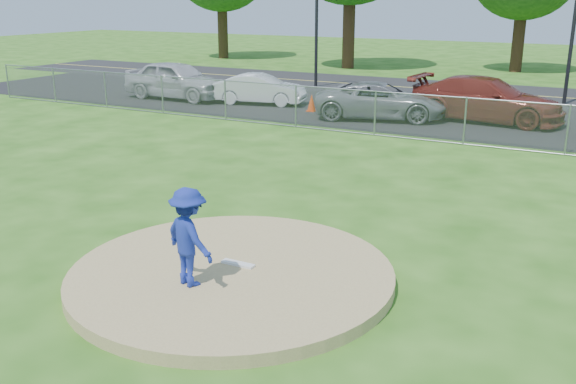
% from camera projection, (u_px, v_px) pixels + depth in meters
% --- Properties ---
extents(ground, '(120.00, 120.00, 0.00)m').
position_uv_depth(ground, '(413.00, 155.00, 19.16)').
color(ground, '#265813').
rests_on(ground, ground).
extents(pitchers_mound, '(5.40, 5.40, 0.20)m').
position_uv_depth(pitchers_mound, '(232.00, 275.00, 10.69)').
color(pitchers_mound, tan).
rests_on(pitchers_mound, ground).
extents(pitching_rubber, '(0.60, 0.15, 0.04)m').
position_uv_depth(pitching_rubber, '(238.00, 264.00, 10.83)').
color(pitching_rubber, white).
rests_on(pitching_rubber, pitchers_mound).
extents(chain_link_fence, '(40.00, 0.06, 1.50)m').
position_uv_depth(chain_link_fence, '(434.00, 119.00, 20.63)').
color(chain_link_fence, gray).
rests_on(chain_link_fence, ground).
extents(parking_lot, '(50.00, 8.00, 0.01)m').
position_uv_depth(parking_lot, '(465.00, 119.00, 24.65)').
color(parking_lot, black).
rests_on(parking_lot, ground).
extents(street, '(60.00, 7.00, 0.01)m').
position_uv_depth(street, '(501.00, 94.00, 30.98)').
color(street, black).
rests_on(street, ground).
extents(traffic_signal_left, '(1.28, 0.20, 5.60)m').
position_uv_depth(traffic_signal_left, '(321.00, 20.00, 32.23)').
color(traffic_signal_left, black).
rests_on(traffic_signal_left, ground).
extents(pitcher, '(1.15, 0.89, 1.58)m').
position_uv_depth(pitcher, '(189.00, 237.00, 9.90)').
color(pitcher, navy).
rests_on(pitcher, pitchers_mound).
extents(traffic_cone, '(0.36, 0.36, 0.70)m').
position_uv_depth(traffic_cone, '(312.00, 103.00, 26.15)').
color(traffic_cone, '#E9410C').
rests_on(traffic_cone, parking_lot).
extents(parked_car_silver, '(5.08, 2.14, 1.72)m').
position_uv_depth(parked_car_silver, '(177.00, 80.00, 29.18)').
color(parked_car_silver, '#BABBBF').
rests_on(parked_car_silver, parking_lot).
extents(parked_car_white, '(4.12, 2.21, 1.29)m').
position_uv_depth(parked_car_white, '(260.00, 89.00, 27.83)').
color(parked_car_white, white).
rests_on(parked_car_white, parking_lot).
extents(parked_car_gray, '(5.40, 3.58, 1.38)m').
position_uv_depth(parked_car_gray, '(381.00, 101.00, 24.51)').
color(parked_car_gray, gray).
rests_on(parked_car_gray, parking_lot).
extents(parked_car_darkred, '(5.83, 2.77, 1.64)m').
position_uv_depth(parked_car_darkred, '(486.00, 99.00, 23.97)').
color(parked_car_darkred, maroon).
rests_on(parked_car_darkred, parking_lot).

